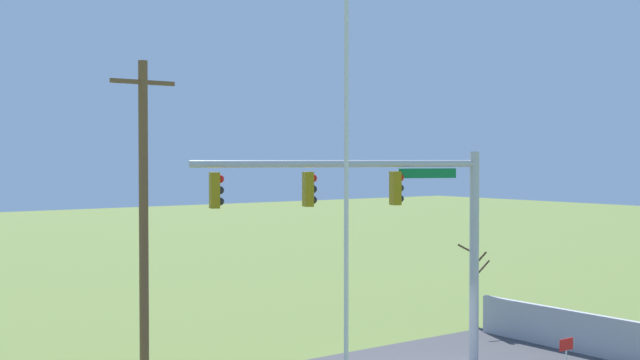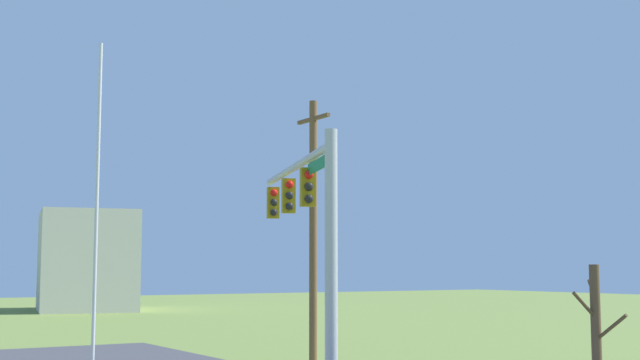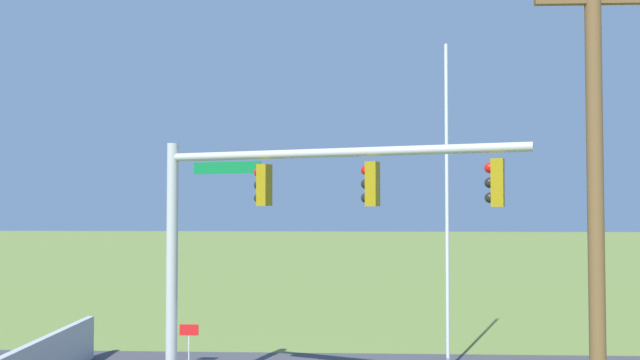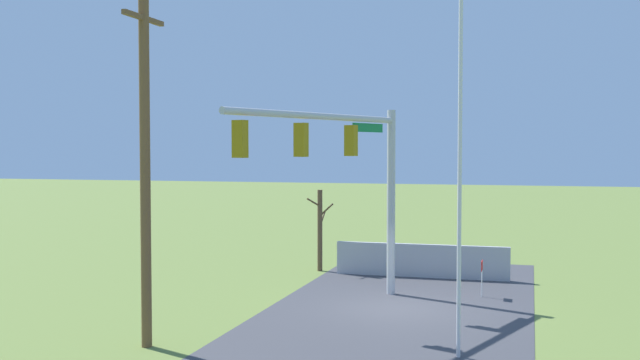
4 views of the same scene
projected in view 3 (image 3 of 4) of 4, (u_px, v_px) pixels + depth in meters
The scene contains 4 objects.
signal_mast at pixel (271, 214), 14.06m from camera, with size 8.09×3.02×6.26m.
flagpole at pixel (447, 206), 17.72m from camera, with size 0.10×0.10×9.42m, color silver.
utility_pole at pixel (596, 219), 10.07m from camera, with size 1.90×0.26×8.78m.
open_sign at pixel (189, 335), 17.96m from camera, with size 0.56×0.04×1.22m.
Camera 3 is at (-2.00, 15.62, 4.86)m, focal length 34.42 mm.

